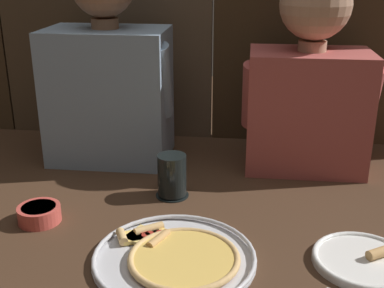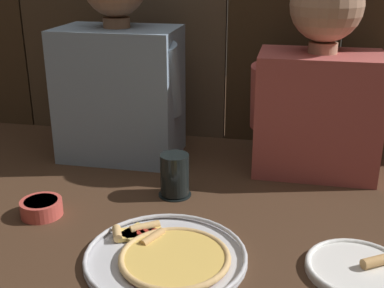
{
  "view_description": "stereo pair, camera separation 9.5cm",
  "coord_description": "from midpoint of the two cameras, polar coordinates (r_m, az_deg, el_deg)",
  "views": [
    {
      "loc": [
        0.13,
        -1.02,
        0.61
      ],
      "look_at": [
        -0.0,
        0.1,
        0.18
      ],
      "focal_mm": 46.54,
      "sensor_mm": 36.0,
      "label": 1
    },
    {
      "loc": [
        0.22,
        -1.0,
        0.61
      ],
      "look_at": [
        -0.0,
        0.1,
        0.18
      ],
      "focal_mm": 46.54,
      "sensor_mm": 36.0,
      "label": 2
    }
  ],
  "objects": [
    {
      "name": "dipping_bowl",
      "position": [
        1.28,
        -19.2,
        -7.56
      ],
      "size": [
        0.1,
        0.1,
        0.04
      ],
      "color": "#CC4C42",
      "rests_on": "ground"
    },
    {
      "name": "diner_right",
      "position": [
        1.48,
        11.54,
        7.59
      ],
      "size": [
        0.38,
        0.22,
        0.59
      ],
      "color": "#AD4C47",
      "rests_on": "ground"
    },
    {
      "name": "diner_left",
      "position": [
        1.54,
        -11.39,
        8.31
      ],
      "size": [
        0.4,
        0.24,
        0.63
      ],
      "color": "#849EB7",
      "rests_on": "ground"
    },
    {
      "name": "ground_plane",
      "position": [
        1.19,
        -2.65,
        -9.9
      ],
      "size": [
        3.2,
        3.2,
        0.0
      ],
      "primitive_type": "plane",
      "color": "#422B1C"
    },
    {
      "name": "dinner_plate",
      "position": [
        1.11,
        16.74,
        -12.66
      ],
      "size": [
        0.21,
        0.21,
        0.03
      ],
      "color": "white",
      "rests_on": "ground"
    },
    {
      "name": "drinking_glass",
      "position": [
        1.33,
        -4.36,
        -3.73
      ],
      "size": [
        0.09,
        0.09,
        0.12
      ],
      "color": "black",
      "rests_on": "ground"
    },
    {
      "name": "pizza_tray",
      "position": [
        1.08,
        -4.4,
        -12.74
      ],
      "size": [
        0.35,
        0.35,
        0.03
      ],
      "color": "silver",
      "rests_on": "ground"
    }
  ]
}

